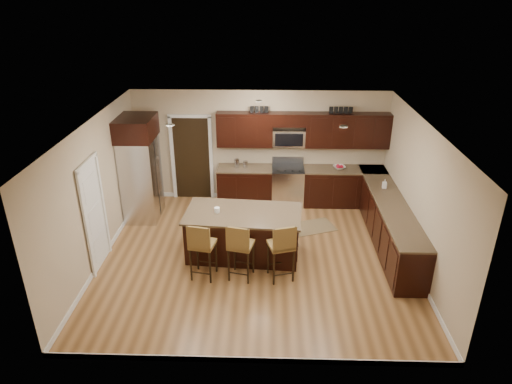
{
  "coord_description": "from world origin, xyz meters",
  "views": [
    {
      "loc": [
        0.22,
        -7.62,
        4.95
      ],
      "look_at": [
        -0.02,
        0.4,
        1.23
      ],
      "focal_mm": 32.0,
      "sensor_mm": 36.0,
      "label": 1
    }
  ],
  "objects_px": {
    "stool_right": "(282,246)",
    "island": "(243,235)",
    "stool_mid": "(240,246)",
    "refrigerator": "(140,168)",
    "stool_left": "(201,245)",
    "range": "(288,185)"
  },
  "relations": [
    {
      "from": "stool_left",
      "to": "stool_mid",
      "type": "bearing_deg",
      "value": 10.97
    },
    {
      "from": "stool_mid",
      "to": "refrigerator",
      "type": "distance_m",
      "value": 3.38
    },
    {
      "from": "island",
      "to": "stool_left",
      "type": "xyz_separation_m",
      "value": [
        -0.7,
        -0.85,
        0.27
      ]
    },
    {
      "from": "range",
      "to": "island",
      "type": "relative_size",
      "value": 0.48
    },
    {
      "from": "stool_mid",
      "to": "stool_right",
      "type": "distance_m",
      "value": 0.75
    },
    {
      "from": "range",
      "to": "stool_left",
      "type": "height_order",
      "value": "stool_left"
    },
    {
      "from": "stool_mid",
      "to": "stool_left",
      "type": "bearing_deg",
      "value": -166.75
    },
    {
      "from": "island",
      "to": "stool_left",
      "type": "height_order",
      "value": "stool_left"
    },
    {
      "from": "island",
      "to": "stool_right",
      "type": "distance_m",
      "value": 1.15
    },
    {
      "from": "range",
      "to": "stool_mid",
      "type": "xyz_separation_m",
      "value": [
        -0.95,
        -3.17,
        0.23
      ]
    },
    {
      "from": "refrigerator",
      "to": "island",
      "type": "bearing_deg",
      "value": -33.0
    },
    {
      "from": "island",
      "to": "range",
      "type": "bearing_deg",
      "value": 72.24
    },
    {
      "from": "range",
      "to": "stool_right",
      "type": "xyz_separation_m",
      "value": [
        -0.2,
        -3.17,
        0.24
      ]
    },
    {
      "from": "stool_mid",
      "to": "stool_right",
      "type": "height_order",
      "value": "stool_right"
    },
    {
      "from": "range",
      "to": "stool_mid",
      "type": "distance_m",
      "value": 3.32
    },
    {
      "from": "range",
      "to": "island",
      "type": "xyz_separation_m",
      "value": [
        -0.94,
        -2.32,
        -0.04
      ]
    },
    {
      "from": "stool_mid",
      "to": "refrigerator",
      "type": "xyz_separation_m",
      "value": [
        -2.35,
        2.38,
        0.5
      ]
    },
    {
      "from": "stool_right",
      "to": "range",
      "type": "bearing_deg",
      "value": 69.8
    },
    {
      "from": "stool_mid",
      "to": "refrigerator",
      "type": "relative_size",
      "value": 0.48
    },
    {
      "from": "stool_right",
      "to": "island",
      "type": "bearing_deg",
      "value": 114.52
    },
    {
      "from": "island",
      "to": "stool_mid",
      "type": "xyz_separation_m",
      "value": [
        -0.01,
        -0.84,
        0.27
      ]
    },
    {
      "from": "island",
      "to": "refrigerator",
      "type": "height_order",
      "value": "refrigerator"
    }
  ]
}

